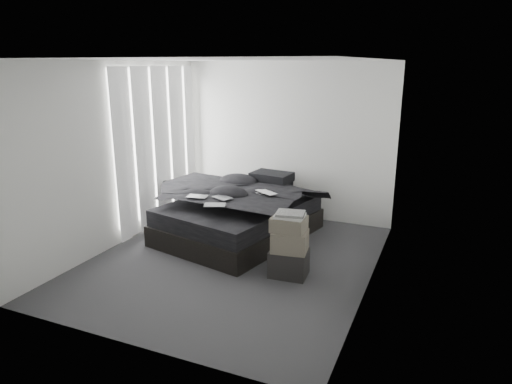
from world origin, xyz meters
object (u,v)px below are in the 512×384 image
at_px(bed, 239,227).
at_px(box_lower, 289,263).
at_px(laptop, 263,188).
at_px(side_stand, 201,201).

bearing_deg(bed, box_lower, -27.68).
xyz_separation_m(laptop, side_stand, (-1.36, 0.53, -0.52)).
xyz_separation_m(bed, side_stand, (-0.94, 0.50, 0.15)).
bearing_deg(laptop, side_stand, -170.74).
bearing_deg(box_lower, side_stand, 144.80).
bearing_deg(side_stand, box_lower, -35.20).
relative_size(bed, side_stand, 3.66).
relative_size(bed, box_lower, 4.97).
height_order(bed, box_lower, box_lower).
bearing_deg(bed, side_stand, 164.93).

